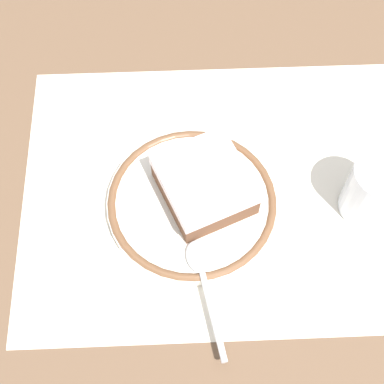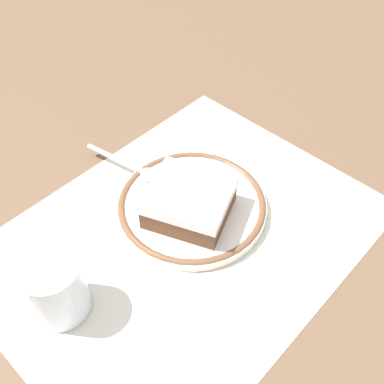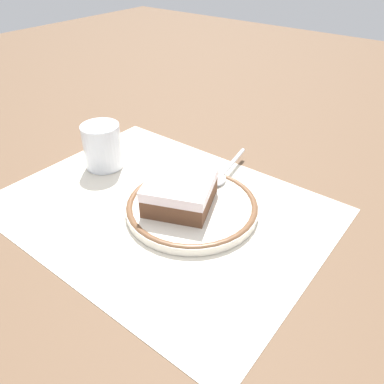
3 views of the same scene
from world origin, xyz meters
name	(u,v)px [view 1 (image 1 of 3)]	position (x,y,z in m)	size (l,w,h in m)	color
ground_plane	(225,188)	(0.00, 0.00, 0.00)	(2.40, 2.40, 0.00)	brown
placemat	(225,188)	(0.00, 0.00, 0.00)	(0.45, 0.34, 0.00)	beige
plate	(192,203)	(-0.04, -0.02, 0.01)	(0.18, 0.18, 0.01)	silver
cake_slice	(205,184)	(-0.02, -0.01, 0.03)	(0.12, 0.12, 0.04)	brown
spoon	(203,276)	(-0.03, -0.11, 0.02)	(0.04, 0.13, 0.01)	silver
cup	(374,192)	(0.15, -0.03, 0.03)	(0.06, 0.06, 0.07)	silver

